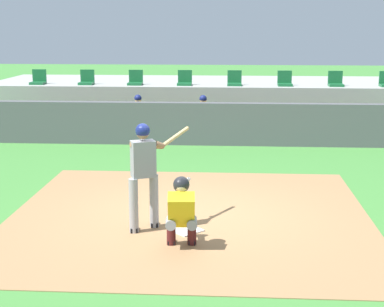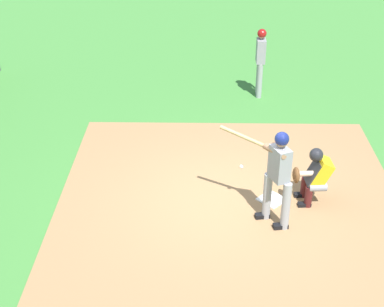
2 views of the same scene
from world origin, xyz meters
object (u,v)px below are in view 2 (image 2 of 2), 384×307
Objects in this scene: batter_at_plate at (277,172)px; home_plate at (272,199)px; on_deck_batter at (260,58)px; catcher_crouched at (314,174)px.

home_plate is at bearing -4.39° from batter_at_plate.
catcher_crouched is at bearing -173.40° from on_deck_batter.
batter_at_plate is 1.10m from catcher_crouched.
batter_at_plate is at bearing 130.69° from catcher_crouched.
batter_at_plate is 5.55m from on_deck_batter.
home_plate is 1.22m from batter_at_plate.
batter_at_plate reaches higher than catcher_crouched.
on_deck_batter is at bearing 6.60° from catcher_crouched.
home_plate is 0.26× the size of catcher_crouched.
on_deck_batter is (5.55, -0.20, -0.02)m from batter_at_plate.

